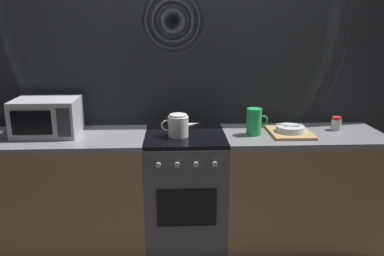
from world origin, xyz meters
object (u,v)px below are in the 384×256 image
object	(u,v)px
microwave	(47,117)
dish_pile	(290,131)
kettle	(178,126)
pitcher	(254,122)
spice_jar	(336,124)
stove_unit	(185,190)

from	to	relation	value
microwave	dish_pile	xyz separation A→B (m)	(1.81, -0.06, -0.11)
kettle	pitcher	bearing A→B (deg)	1.36
pitcher	spice_jar	size ratio (longest dim) A/B	1.90
kettle	spice_jar	xyz separation A→B (m)	(1.23, 0.11, -0.03)
pitcher	dish_pile	bearing A→B (deg)	3.14
pitcher	dish_pile	distance (m)	0.29
microwave	pitcher	bearing A→B (deg)	-2.93
microwave	pitcher	size ratio (longest dim) A/B	2.30
dish_pile	spice_jar	world-z (taller)	spice_jar
stove_unit	dish_pile	size ratio (longest dim) A/B	2.25
microwave	pitcher	xyz separation A→B (m)	(1.53, -0.08, -0.03)
stove_unit	microwave	size ratio (longest dim) A/B	1.96
stove_unit	dish_pile	bearing A→B (deg)	-0.92
kettle	spice_jar	size ratio (longest dim) A/B	2.71
kettle	pitcher	size ratio (longest dim) A/B	1.42
stove_unit	pitcher	xyz separation A→B (m)	(0.51, -0.03, 0.55)
kettle	pitcher	distance (m)	0.56
stove_unit	kettle	bearing A→B (deg)	-140.21
pitcher	spice_jar	distance (m)	0.67
microwave	kettle	distance (m)	0.97
pitcher	stove_unit	bearing A→B (deg)	176.88
microwave	kettle	size ratio (longest dim) A/B	1.62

